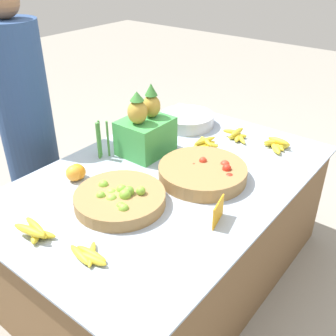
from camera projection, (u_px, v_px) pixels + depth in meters
ground_plane at (168, 269)px, 2.36m from camera, size 12.00×12.00×0.00m
market_table at (168, 226)px, 2.19m from camera, size 1.75×1.17×0.66m
lime_bowl at (120, 199)px, 1.79m from camera, size 0.42×0.42×0.10m
tomato_basket at (203, 172)px, 1.99m from camera, size 0.45×0.45×0.10m
orange_pile at (76, 172)px, 1.98m from camera, size 0.10×0.09×0.08m
metal_bowl at (187, 120)px, 2.56m from camera, size 0.35×0.35×0.08m
price_sign at (218, 212)px, 1.67m from camera, size 0.13×0.04×0.11m
produce_crate at (145, 130)px, 2.19m from camera, size 0.28×0.24×0.39m
veg_bundle at (101, 140)px, 2.15m from camera, size 0.07×0.05×0.21m
banana_bunch_front_center at (205, 144)px, 2.30m from camera, size 0.18×0.16×0.05m
banana_bunch_front_left at (277, 145)px, 2.28m from camera, size 0.18×0.15×0.06m
banana_bunch_front_right at (35, 231)px, 1.60m from camera, size 0.11×0.18×0.06m
banana_bunch_back_center at (89, 256)px, 1.50m from camera, size 0.13×0.19×0.03m
banana_bunch_middle_right at (237, 135)px, 2.39m from camera, size 0.14×0.19×0.06m
vendor_person at (28, 132)px, 2.38m from camera, size 0.31×0.31×1.53m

